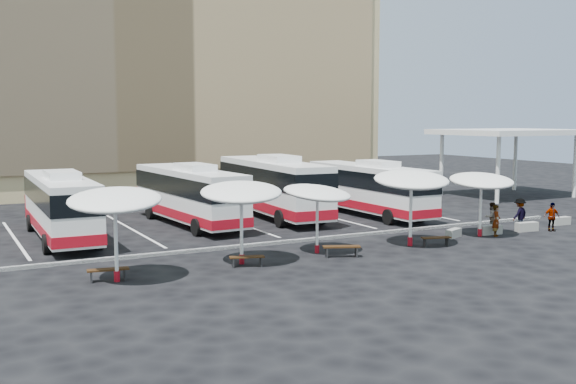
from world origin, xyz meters
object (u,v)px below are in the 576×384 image
wood_bench_1 (247,259)px  passenger_3 (520,214)px  wood_bench_0 (108,272)px  wood_bench_3 (436,239)px  passenger_1 (491,217)px  passenger_2 (552,217)px  bus_3 (369,187)px  conc_bench_3 (561,221)px  passenger_0 (496,221)px  sunshade_1 (241,193)px  conc_bench_2 (527,227)px  bus_2 (272,185)px  sunshade_2 (317,193)px  bus_0 (60,204)px  sunshade_0 (115,200)px  bus_1 (189,193)px  sunshade_4 (481,181)px  conc_bench_1 (490,230)px  conc_bench_0 (454,233)px  wood_bench_2 (342,249)px  sunshade_3 (411,180)px

wood_bench_1 → passenger_3: 16.97m
wood_bench_0 → wood_bench_3: wood_bench_0 is taller
passenger_1 → passenger_3: passenger_3 is taller
wood_bench_3 → passenger_2: 8.31m
bus_3 → conc_bench_3: size_ratio=9.13×
passenger_0 → sunshade_1: bearing=144.2°
conc_bench_2 → wood_bench_1: bearing=-177.0°
bus_2 → sunshade_2: bearing=-103.3°
passenger_1 → passenger_2: size_ratio=1.02×
wood_bench_0 → sunshade_2: bearing=5.2°
passenger_1 → wood_bench_1: bearing=14.3°
bus_0 → wood_bench_0: bearing=-88.4°
wood_bench_0 → passenger_2: bearing=0.1°
sunshade_0 → passenger_3: (22.24, 1.38, -2.19)m
bus_2 → wood_bench_0: 17.57m
bus_2 → bus_1: bearing=-171.1°
sunshade_0 → wood_bench_1: bearing=0.3°
sunshade_4 → conc_bench_1: (0.87, 0.15, -2.63)m
sunshade_0 → passenger_3: sunshade_0 is taller
bus_1 → passenger_0: bearing=-44.7°
bus_0 → bus_1: bearing=12.0°
bus_2 → sunshade_4: bearing=-57.3°
wood_bench_1 → passenger_2: passenger_2 is taller
bus_3 → sunshade_1: size_ratio=2.50×
sunshade_1 → passenger_3: bearing=2.6°
wood_bench_1 → conc_bench_0: bearing=6.0°
sunshade_0 → wood_bench_0: 2.73m
sunshade_0 → bus_3: bearing=28.4°
sunshade_0 → wood_bench_3: (15.19, -0.09, -2.73)m
sunshade_4 → wood_bench_2: 9.53m
bus_2 → sunshade_4: 12.94m
bus_3 → wood_bench_0: bus_3 is taller
conc_bench_1 → bus_0: bearing=155.6°
sunshade_3 → conc_bench_3: size_ratio=3.82×
conc_bench_3 → bus_0: bearing=161.6°
bus_2 → conc_bench_2: 14.96m
sunshade_4 → bus_1: bearing=138.4°
wood_bench_1 → bus_2: bearing=59.2°
wood_bench_0 → passenger_0: bearing=0.7°
wood_bench_2 → sunshade_3: bearing=9.3°
bus_2 → passenger_2: 16.16m
conc_bench_1 → sunshade_4: bearing=-169.9°
wood_bench_3 → passenger_0: bearing=7.5°
bus_0 → wood_bench_1: 11.74m
bus_2 → sunshade_2: size_ratio=3.01×
wood_bench_3 → conc_bench_3: bearing=8.9°
wood_bench_3 → sunshade_0: bearing=179.7°
bus_2 → wood_bench_3: 12.62m
conc_bench_2 → passenger_3: passenger_3 is taller
bus_2 → passenger_1: (7.93, -10.44, -1.18)m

